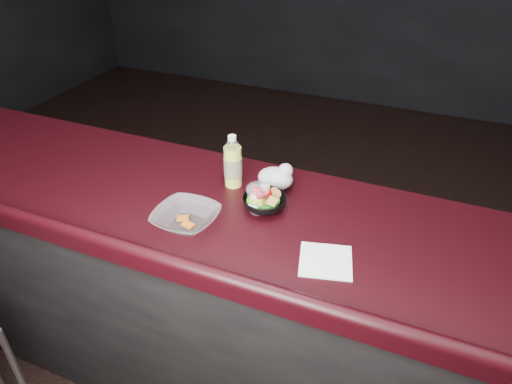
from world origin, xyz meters
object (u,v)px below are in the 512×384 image
(snack_bowl, at_px, (264,201))
(takeout_bowl, at_px, (186,218))
(lemonade_bottle, at_px, (233,165))
(green_apple, at_px, (256,202))
(fruit_cup, at_px, (258,197))

(snack_bowl, bearing_deg, takeout_bowl, -137.67)
(lemonade_bottle, bearing_deg, snack_bowl, -30.82)
(lemonade_bottle, bearing_deg, green_apple, -39.37)
(green_apple, bearing_deg, snack_bowl, 35.99)
(lemonade_bottle, height_order, green_apple, lemonade_bottle)
(lemonade_bottle, xyz_separation_m, green_apple, (0.15, -0.12, -0.06))
(lemonade_bottle, bearing_deg, takeout_bowl, -97.86)
(snack_bowl, distance_m, takeout_bowl, 0.28)
(lemonade_bottle, relative_size, fruit_cup, 1.80)
(lemonade_bottle, bearing_deg, fruit_cup, -39.32)
(fruit_cup, xyz_separation_m, green_apple, (-0.01, 0.01, -0.03))
(green_apple, xyz_separation_m, takeout_bowl, (-0.19, -0.17, -0.01))
(lemonade_bottle, relative_size, snack_bowl, 1.06)
(fruit_cup, xyz_separation_m, snack_bowl, (0.01, 0.03, -0.03))
(snack_bowl, bearing_deg, lemonade_bottle, 149.18)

